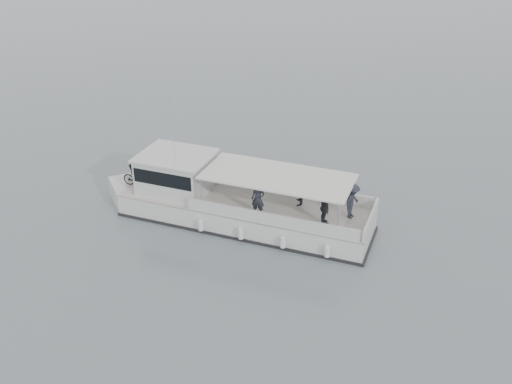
{
  "coord_description": "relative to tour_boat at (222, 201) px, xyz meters",
  "views": [
    {
      "loc": [
        5.61,
        -22.01,
        13.65
      ],
      "look_at": [
        4.98,
        0.68,
        1.6
      ],
      "focal_mm": 40.0,
      "sensor_mm": 36.0,
      "label": 1
    }
  ],
  "objects": [
    {
      "name": "ground",
      "position": [
        -3.4,
        -1.07,
        -0.91
      ],
      "size": [
        1400.0,
        1400.0,
        0.0
      ],
      "primitive_type": "plane",
      "color": "slate",
      "rests_on": "ground"
    },
    {
      "name": "tour_boat",
      "position": [
        0.0,
        0.0,
        0.0
      ],
      "size": [
        13.0,
        6.91,
        5.54
      ],
      "rotation": [
        0.0,
        0.0,
        -0.34
      ],
      "color": "silver",
      "rests_on": "ground"
    }
  ]
}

